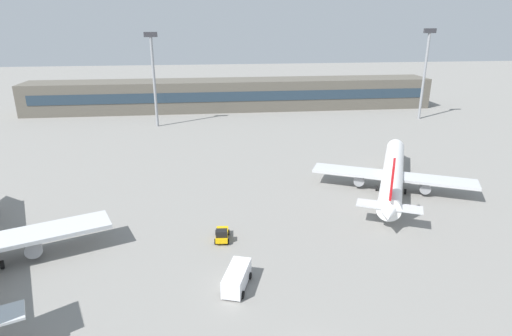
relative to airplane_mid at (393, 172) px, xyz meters
name	(u,v)px	position (x,y,z in m)	size (l,w,h in m)	color
ground_plane	(257,185)	(-21.88, 4.14, -2.78)	(400.00, 400.00, 0.00)	gray
terminal_building	(232,95)	(-21.88, 67.91, 1.73)	(121.70, 12.13, 9.00)	#5B564C
airplane_mid	(393,172)	(0.00, 0.00, 0.00)	(24.80, 34.35, 9.11)	white
baggage_tug_yellow	(222,235)	(-28.66, -14.32, -1.98)	(2.06, 3.71, 1.75)	#F2B20C
service_van_white	(237,278)	(-27.56, -24.48, -1.66)	(3.56, 5.57, 2.08)	white
floodlight_tower_west	(154,73)	(-42.79, 48.28, 10.95)	(3.20, 0.80, 23.49)	gray
floodlight_tower_east	(425,68)	(29.19, 48.61, 11.28)	(3.20, 0.80, 24.13)	gray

